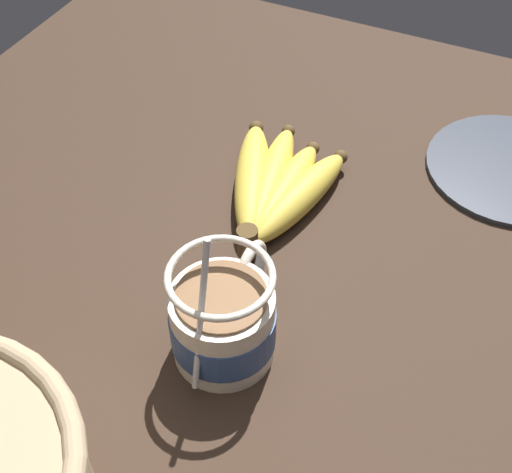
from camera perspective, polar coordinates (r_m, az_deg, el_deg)
name	(u,v)px	position (r cm, az deg, el deg)	size (l,w,h in cm)	color
table	(267,289)	(67.16, 0.89, -4.18)	(93.60, 93.60, 3.02)	#332319
coffee_mug	(220,319)	(58.18, -2.89, -6.64)	(13.17, 8.71, 15.14)	beige
banana_bunch	(275,187)	(72.22, 1.54, 4.00)	(19.51, 13.41, 4.12)	#4C381E
small_plate	(511,168)	(81.19, 19.74, 5.18)	(18.01, 18.01, 0.60)	#333842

